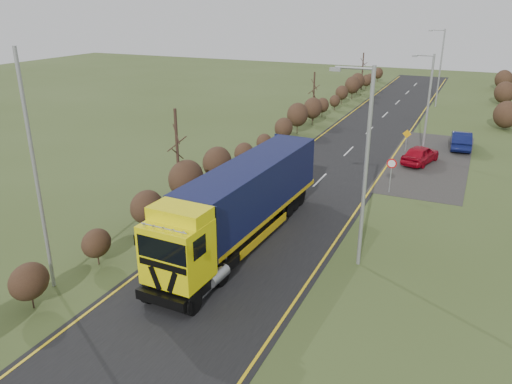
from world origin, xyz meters
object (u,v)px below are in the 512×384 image
object	(u,v)px
lorry	(242,200)
speed_sign	(391,169)
car_blue_sedan	(461,140)
car_red_hatchback	(420,155)
streetlight_near	(364,161)

from	to	relation	value
lorry	speed_sign	distance (m)	11.98
speed_sign	car_blue_sedan	bearing A→B (deg)	74.80
lorry	car_red_hatchback	size ratio (longest dim) A/B	3.51
lorry	car_red_hatchback	bearing A→B (deg)	72.00
lorry	car_blue_sedan	world-z (taller)	lorry
streetlight_near	speed_sign	world-z (taller)	streetlight_near
car_red_hatchback	streetlight_near	distance (m)	18.34
streetlight_near	car_red_hatchback	bearing A→B (deg)	87.86
streetlight_near	speed_sign	xyz separation A→B (m)	(-0.32, 10.36, -3.53)
car_blue_sedan	speed_sign	size ratio (longest dim) A/B	1.95
lorry	car_blue_sedan	distance (m)	25.56
lorry	car_blue_sedan	size ratio (longest dim) A/B	3.27
lorry	speed_sign	bearing A→B (deg)	63.96
streetlight_near	car_blue_sedan	bearing A→B (deg)	82.09
streetlight_near	speed_sign	bearing A→B (deg)	91.75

